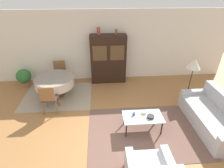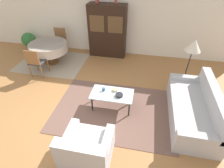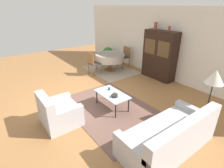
{
  "view_description": "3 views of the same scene",
  "coord_description": "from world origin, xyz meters",
  "px_view_note": "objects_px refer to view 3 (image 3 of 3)",
  "views": [
    {
      "loc": [
        -0.13,
        -2.93,
        3.46
      ],
      "look_at": [
        0.2,
        1.4,
        0.95
      ],
      "focal_mm": 28.0,
      "sensor_mm": 36.0,
      "label": 1
    },
    {
      "loc": [
        1.58,
        -2.71,
        3.24
      ],
      "look_at": [
        0.94,
        0.51,
        0.75
      ],
      "focal_mm": 28.0,
      "sensor_mm": 36.0,
      "label": 2
    },
    {
      "loc": [
        4.43,
        -2.08,
        2.74
      ],
      "look_at": [
        0.94,
        0.51,
        0.75
      ],
      "focal_mm": 28.0,
      "sensor_mm": 36.0,
      "label": 3
    }
  ],
  "objects_px": {
    "bowl_small": "(117,92)",
    "dining_chair_near": "(93,62)",
    "couch": "(170,136)",
    "potted_plant": "(108,53)",
    "vase_short": "(169,29)",
    "vase_tall": "(156,26)",
    "floor_lamp": "(215,79)",
    "display_cabinet": "(159,55)",
    "coffee_table": "(112,95)",
    "dining_table": "(110,57)",
    "dining_chair_far": "(125,55)",
    "armchair": "(58,113)",
    "bowl": "(114,96)",
    "cup": "(109,89)"
  },
  "relations": [
    {
      "from": "bowl_small",
      "to": "vase_short",
      "type": "distance_m",
      "value": 3.13
    },
    {
      "from": "floor_lamp",
      "to": "potted_plant",
      "type": "xyz_separation_m",
      "value": [
        -5.9,
        1.2,
        -0.81
      ]
    },
    {
      "from": "bowl_small",
      "to": "potted_plant",
      "type": "bearing_deg",
      "value": 147.63
    },
    {
      "from": "dining_table",
      "to": "cup",
      "type": "bearing_deg",
      "value": -36.35
    },
    {
      "from": "coffee_table",
      "to": "dining_table",
      "type": "height_order",
      "value": "dining_table"
    },
    {
      "from": "dining_table",
      "to": "dining_chair_near",
      "type": "height_order",
      "value": "dining_chair_near"
    },
    {
      "from": "coffee_table",
      "to": "floor_lamp",
      "type": "relative_size",
      "value": 0.74
    },
    {
      "from": "armchair",
      "to": "bowl",
      "type": "bearing_deg",
      "value": 75.89
    },
    {
      "from": "bowl_small",
      "to": "potted_plant",
      "type": "xyz_separation_m",
      "value": [
        -4.01,
        2.54,
        -0.1
      ]
    },
    {
      "from": "dining_table",
      "to": "floor_lamp",
      "type": "bearing_deg",
      "value": -4.34
    },
    {
      "from": "display_cabinet",
      "to": "dining_chair_near",
      "type": "relative_size",
      "value": 2.0
    },
    {
      "from": "dining_table",
      "to": "bowl_small",
      "type": "height_order",
      "value": "dining_table"
    },
    {
      "from": "dining_chair_far",
      "to": "potted_plant",
      "type": "distance_m",
      "value": 1.36
    },
    {
      "from": "coffee_table",
      "to": "bowl",
      "type": "relative_size",
      "value": 5.74
    },
    {
      "from": "floor_lamp",
      "to": "bowl",
      "type": "relative_size",
      "value": 7.76
    },
    {
      "from": "couch",
      "to": "cup",
      "type": "xyz_separation_m",
      "value": [
        -2.19,
        0.07,
        0.19
      ]
    },
    {
      "from": "dining_chair_near",
      "to": "floor_lamp",
      "type": "bearing_deg",
      "value": 6.51
    },
    {
      "from": "coffee_table",
      "to": "dining_table",
      "type": "relative_size",
      "value": 0.81
    },
    {
      "from": "couch",
      "to": "display_cabinet",
      "type": "relative_size",
      "value": 1.12
    },
    {
      "from": "dining_chair_near",
      "to": "potted_plant",
      "type": "bearing_deg",
      "value": 128.29
    },
    {
      "from": "coffee_table",
      "to": "vase_tall",
      "type": "bearing_deg",
      "value": 110.61
    },
    {
      "from": "dining_chair_near",
      "to": "potted_plant",
      "type": "height_order",
      "value": "dining_chair_near"
    },
    {
      "from": "display_cabinet",
      "to": "bowl",
      "type": "xyz_separation_m",
      "value": [
        0.92,
        -2.9,
        -0.45
      ]
    },
    {
      "from": "coffee_table",
      "to": "floor_lamp",
      "type": "xyz_separation_m",
      "value": [
        1.94,
        1.47,
        0.79
      ]
    },
    {
      "from": "coffee_table",
      "to": "display_cabinet",
      "type": "bearing_deg",
      "value": 104.48
    },
    {
      "from": "bowl",
      "to": "dining_chair_near",
      "type": "bearing_deg",
      "value": 160.13
    },
    {
      "from": "armchair",
      "to": "bowl_small",
      "type": "bearing_deg",
      "value": 82.02
    },
    {
      "from": "armchair",
      "to": "vase_short",
      "type": "relative_size",
      "value": 4.8
    },
    {
      "from": "display_cabinet",
      "to": "dining_chair_far",
      "type": "xyz_separation_m",
      "value": [
        -1.87,
        -0.16,
        -0.39
      ]
    },
    {
      "from": "floor_lamp",
      "to": "bowl",
      "type": "height_order",
      "value": "floor_lamp"
    },
    {
      "from": "dining_table",
      "to": "bowl_small",
      "type": "bearing_deg",
      "value": -32.48
    },
    {
      "from": "dining_chair_near",
      "to": "bowl_small",
      "type": "height_order",
      "value": "dining_chair_near"
    },
    {
      "from": "couch",
      "to": "vase_tall",
      "type": "bearing_deg",
      "value": 46.79
    },
    {
      "from": "bowl",
      "to": "potted_plant",
      "type": "distance_m",
      "value": 4.96
    },
    {
      "from": "dining_chair_far",
      "to": "vase_tall",
      "type": "distance_m",
      "value": 2.12
    },
    {
      "from": "display_cabinet",
      "to": "bowl",
      "type": "distance_m",
      "value": 3.07
    },
    {
      "from": "cup",
      "to": "armchair",
      "type": "bearing_deg",
      "value": -88.07
    },
    {
      "from": "dining_table",
      "to": "dining_chair_far",
      "type": "distance_m",
      "value": 0.87
    },
    {
      "from": "bowl_small",
      "to": "dining_chair_near",
      "type": "bearing_deg",
      "value": 162.7
    },
    {
      "from": "couch",
      "to": "vase_short",
      "type": "relative_size",
      "value": 11.24
    },
    {
      "from": "floor_lamp",
      "to": "bowl",
      "type": "bearing_deg",
      "value": -138.98
    },
    {
      "from": "couch",
      "to": "potted_plant",
      "type": "bearing_deg",
      "value": 65.7
    },
    {
      "from": "vase_short",
      "to": "bowl_small",
      "type": "bearing_deg",
      "value": -79.75
    },
    {
      "from": "couch",
      "to": "vase_tall",
      "type": "relative_size",
      "value": 7.71
    },
    {
      "from": "display_cabinet",
      "to": "vase_short",
      "type": "bearing_deg",
      "value": 0.18
    },
    {
      "from": "dining_chair_near",
      "to": "floor_lamp",
      "type": "height_order",
      "value": "floor_lamp"
    },
    {
      "from": "dining_chair_near",
      "to": "bowl_small",
      "type": "relative_size",
      "value": 7.35
    },
    {
      "from": "cup",
      "to": "potted_plant",
      "type": "relative_size",
      "value": 0.12
    },
    {
      "from": "dining_table",
      "to": "potted_plant",
      "type": "distance_m",
      "value": 1.61
    },
    {
      "from": "dining_table",
      "to": "vase_short",
      "type": "relative_size",
      "value": 6.96
    }
  ]
}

